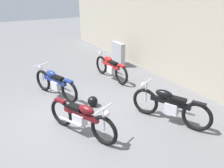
{
  "coord_description": "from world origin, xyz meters",
  "views": [
    {
      "loc": [
        5.01,
        -1.59,
        3.13
      ],
      "look_at": [
        -0.29,
        1.44,
        0.55
      ],
      "focal_mm": 36.95,
      "sensor_mm": 36.0,
      "label": 1
    }
  ],
  "objects_px": {
    "stone_marker": "(118,54)",
    "motorcycle_blue": "(55,83)",
    "motorcycle_black": "(169,105)",
    "motorcycle_maroon": "(82,118)",
    "motorcycle_red": "(111,67)",
    "helmet": "(93,101)"
  },
  "relations": [
    {
      "from": "motorcycle_black",
      "to": "motorcycle_blue",
      "type": "distance_m",
      "value": 3.46
    },
    {
      "from": "stone_marker",
      "to": "motorcycle_blue",
      "type": "bearing_deg",
      "value": -62.83
    },
    {
      "from": "motorcycle_blue",
      "to": "motorcycle_maroon",
      "type": "xyz_separation_m",
      "value": [
        2.28,
        -0.08,
        -0.01
      ]
    },
    {
      "from": "helmet",
      "to": "motorcycle_maroon",
      "type": "xyz_separation_m",
      "value": [
        1.12,
        -0.79,
        0.28
      ]
    },
    {
      "from": "motorcycle_blue",
      "to": "motorcycle_maroon",
      "type": "distance_m",
      "value": 2.28
    },
    {
      "from": "motorcycle_black",
      "to": "motorcycle_red",
      "type": "relative_size",
      "value": 0.95
    },
    {
      "from": "motorcycle_maroon",
      "to": "motorcycle_red",
      "type": "bearing_deg",
      "value": 115.56
    },
    {
      "from": "motorcycle_blue",
      "to": "stone_marker",
      "type": "bearing_deg",
      "value": -82.34
    },
    {
      "from": "stone_marker",
      "to": "helmet",
      "type": "height_order",
      "value": "stone_marker"
    },
    {
      "from": "stone_marker",
      "to": "motorcycle_red",
      "type": "bearing_deg",
      "value": -41.03
    },
    {
      "from": "helmet",
      "to": "motorcycle_red",
      "type": "height_order",
      "value": "motorcycle_red"
    },
    {
      "from": "motorcycle_blue",
      "to": "motorcycle_red",
      "type": "distance_m",
      "value": 2.25
    },
    {
      "from": "stone_marker",
      "to": "motorcycle_blue",
      "type": "distance_m",
      "value": 3.66
    },
    {
      "from": "helmet",
      "to": "motorcycle_blue",
      "type": "bearing_deg",
      "value": -148.55
    },
    {
      "from": "motorcycle_black",
      "to": "motorcycle_blue",
      "type": "height_order",
      "value": "motorcycle_black"
    },
    {
      "from": "motorcycle_maroon",
      "to": "motorcycle_red",
      "type": "relative_size",
      "value": 0.91
    },
    {
      "from": "motorcycle_red",
      "to": "motorcycle_blue",
      "type": "bearing_deg",
      "value": 97.49
    },
    {
      "from": "motorcycle_black",
      "to": "motorcycle_maroon",
      "type": "distance_m",
      "value": 2.16
    },
    {
      "from": "motorcycle_black",
      "to": "motorcycle_maroon",
      "type": "height_order",
      "value": "motorcycle_black"
    },
    {
      "from": "motorcycle_blue",
      "to": "helmet",
      "type": "bearing_deg",
      "value": -168.07
    },
    {
      "from": "motorcycle_blue",
      "to": "motorcycle_maroon",
      "type": "height_order",
      "value": "motorcycle_blue"
    },
    {
      "from": "motorcycle_black",
      "to": "motorcycle_red",
      "type": "distance_m",
      "value": 3.29
    }
  ]
}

